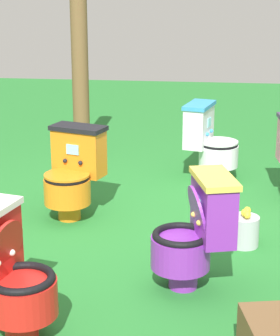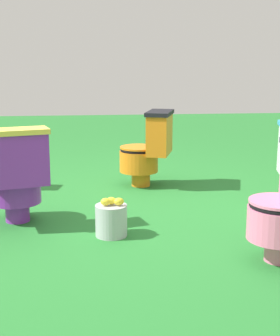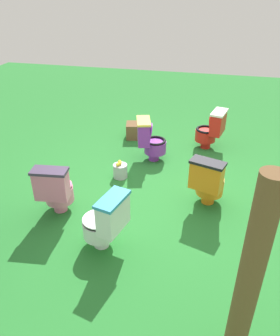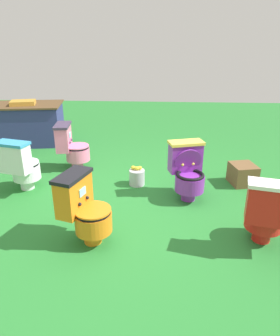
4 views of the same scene
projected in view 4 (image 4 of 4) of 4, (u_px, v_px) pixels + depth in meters
name	position (u px, v px, depth m)	size (l,w,h in m)	color
ground	(122.00, 207.00, 3.79)	(14.00, 14.00, 0.00)	#26752D
toilet_orange	(85.00, 209.00, 3.03)	(0.59, 0.53, 0.73)	orange
toilet_pink	(72.00, 146.00, 4.80)	(0.54, 0.46, 0.73)	pink
toilet_white	(21.00, 165.00, 4.07)	(0.51, 0.57, 0.73)	white
toilet_red	(267.00, 212.00, 2.97)	(0.50, 0.57, 0.73)	red
toilet_purple	(188.00, 170.00, 3.90)	(0.52, 0.58, 0.73)	purple
vendor_table	(25.00, 124.00, 6.01)	(1.57, 1.07, 0.85)	navy
small_crate	(243.00, 174.00, 4.36)	(0.33, 0.36, 0.29)	brown
lemon_bucket	(137.00, 177.00, 4.34)	(0.22, 0.22, 0.28)	#B7B7BF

